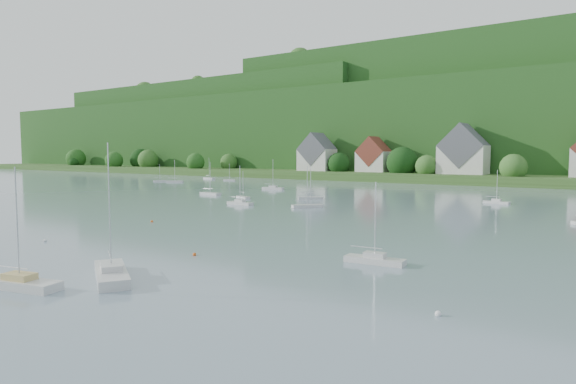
# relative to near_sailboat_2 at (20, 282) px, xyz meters

# --- Properties ---
(far_shore_strip) EXTENTS (600.00, 60.00, 3.00)m
(far_shore_strip) POSITION_rel_near_sailboat_2_xyz_m (-15.05, 173.19, 1.02)
(far_shore_strip) COLOR #2E4B1C
(far_shore_strip) RESTS_ON ground
(forested_ridge) EXTENTS (620.00, 181.22, 69.89)m
(forested_ridge) POSITION_rel_near_sailboat_2_xyz_m (-14.65, 241.75, 22.41)
(forested_ridge) COLOR #163D13
(forested_ridge) RESTS_ON ground
(village_building_0) EXTENTS (14.00, 10.40, 16.00)m
(village_building_0) POSITION_rel_near_sailboat_2_xyz_m (-70.05, 160.19, 9.04)
(village_building_0) COLOR beige
(village_building_0) RESTS_ON far_shore_strip
(village_building_1) EXTENTS (12.00, 9.36, 14.00)m
(village_building_1) POSITION_rel_near_sailboat_2_xyz_m (-45.05, 162.19, 8.28)
(village_building_1) COLOR beige
(village_building_1) RESTS_ON far_shore_strip
(village_building_2) EXTENTS (16.00, 11.44, 18.00)m
(village_building_2) POSITION_rel_near_sailboat_2_xyz_m (-10.05, 161.19, 9.79)
(village_building_2) COLOR beige
(village_building_2) RESTS_ON far_shore_strip
(near_sailboat_2) EXTENTS (7.24, 3.52, 9.42)m
(near_sailboat_2) POSITION_rel_near_sailboat_2_xyz_m (0.00, 0.00, 0.00)
(near_sailboat_2) COLOR silver
(near_sailboat_2) RESTS_ON ground
(near_sailboat_3) EXTENTS (5.85, 2.06, 7.75)m
(near_sailboat_3) POSITION_rel_near_sailboat_2_xyz_m (18.99, 23.57, -0.05)
(near_sailboat_3) COLOR silver
(near_sailboat_3) RESTS_ON ground
(near_sailboat_4) EXTENTS (8.33, 6.46, 11.31)m
(near_sailboat_4) POSITION_rel_near_sailboat_2_xyz_m (3.41, 5.78, 0.06)
(near_sailboat_4) COLOR silver
(near_sailboat_4) RESTS_ON ground
(mooring_buoy_1) EXTENTS (0.41, 0.41, 0.41)m
(mooring_buoy_1) POSITION_rel_near_sailboat_2_xyz_m (-17.98, 12.14, -0.48)
(mooring_buoy_1) COLOR white
(mooring_buoy_1) RESTS_ON ground
(mooring_buoy_2) EXTENTS (0.39, 0.39, 0.39)m
(mooring_buoy_2) POSITION_rel_near_sailboat_2_xyz_m (2.27, 16.48, -0.48)
(mooring_buoy_2) COLOR #D75917
(mooring_buoy_2) RESTS_ON ground
(mooring_buoy_3) EXTENTS (0.40, 0.40, 0.40)m
(mooring_buoy_3) POSITION_rel_near_sailboat_2_xyz_m (-20.68, 30.38, -0.48)
(mooring_buoy_3) COLOR #D75917
(mooring_buoy_3) RESTS_ON ground
(mooring_buoy_4) EXTENTS (0.43, 0.43, 0.43)m
(mooring_buoy_4) POSITION_rel_near_sailboat_2_xyz_m (28.75, 11.89, -0.48)
(mooring_buoy_4) COLOR white
(mooring_buoy_4) RESTS_ON ground
(far_sailboat_cluster) EXTENTS (199.21, 71.26, 8.71)m
(far_sailboat_cluster) POSITION_rel_near_sailboat_2_xyz_m (-13.02, 91.03, -0.11)
(far_sailboat_cluster) COLOR silver
(far_sailboat_cluster) RESTS_ON ground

